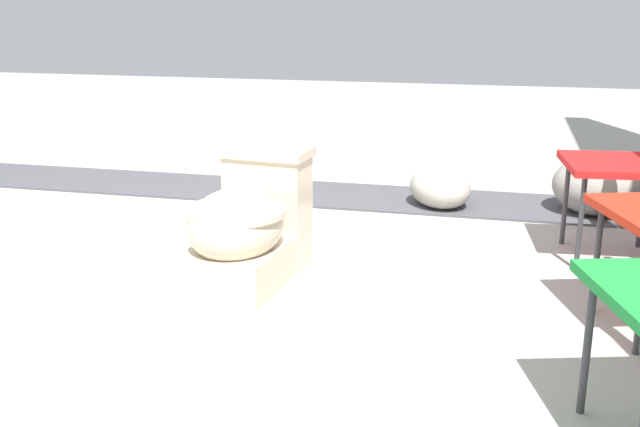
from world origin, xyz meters
name	(u,v)px	position (x,y,z in m)	size (l,w,h in m)	color
ground_plane	(231,259)	(0.00, 0.00, 0.00)	(14.00, 14.00, 0.00)	#A8A59E
gravel_strip	(384,198)	(-1.15, 0.50, 0.01)	(0.56, 8.00, 0.01)	#4C4C51
toilet	(247,228)	(0.22, 0.15, 0.22)	(0.67, 0.44, 0.52)	beige
boulder_near	(440,188)	(-1.05, 0.82, 0.11)	(0.39, 0.31, 0.22)	#ADA899
boulder_far	(599,186)	(-1.11, 1.64, 0.16)	(0.48, 0.43, 0.31)	gray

